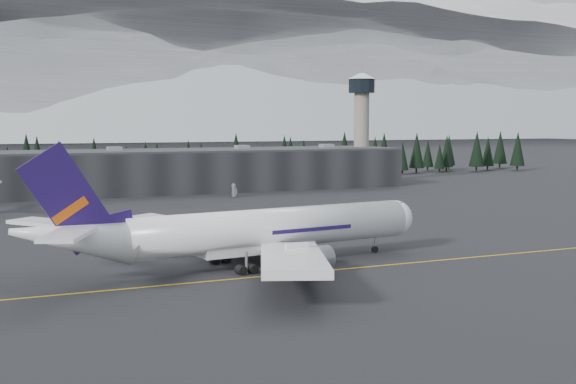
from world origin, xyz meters
name	(u,v)px	position (x,y,z in m)	size (l,w,h in m)	color
ground	(344,266)	(0.00, 0.00, 0.00)	(1400.00, 1400.00, 0.00)	black
taxiline	(350,268)	(0.00, -2.00, 0.01)	(400.00, 0.40, 0.02)	gold
terminal	(149,171)	(0.00, 125.00, 6.30)	(160.00, 30.00, 12.60)	black
control_tower	(362,115)	(75.00, 128.00, 23.41)	(10.00, 10.00, 37.70)	gray
treeline	(125,161)	(0.00, 162.00, 7.50)	(360.00, 20.00, 15.00)	black
mountain_ridge	(9,138)	(0.00, 1000.00, 0.00)	(4400.00, 900.00, 420.00)	white
jet_main	(241,232)	(-13.95, 4.92, 5.16)	(62.08, 57.03, 18.28)	white
gse_vehicle_b	(235,195)	(18.34, 99.14, 0.66)	(1.55, 3.86, 1.32)	silver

